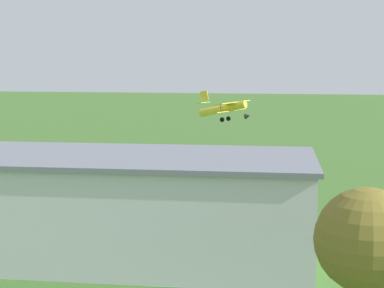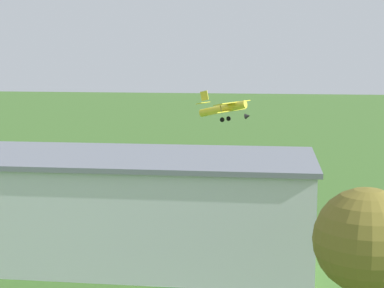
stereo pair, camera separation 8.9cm
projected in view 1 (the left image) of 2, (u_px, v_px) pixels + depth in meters
name	position (u px, v px, depth m)	size (l,w,h in m)	color
ground_plane	(153.00, 165.00, 87.35)	(400.00, 400.00, 0.00)	#3D6628
hangar	(94.00, 205.00, 45.96)	(33.03, 13.42, 7.78)	silver
biplane	(225.00, 108.00, 83.85)	(7.84, 8.72, 4.18)	yellow
person_watching_takeoff	(304.00, 221.00, 53.49)	(0.46, 0.46, 1.55)	orange
person_crossing_taxiway	(104.00, 193.00, 65.15)	(0.53, 0.53, 1.53)	navy
person_by_parked_cars	(311.00, 216.00, 55.02)	(0.48, 0.48, 1.69)	orange
person_near_hangar_door	(12.00, 195.00, 63.55)	(0.52, 0.52, 1.69)	#3F3F47
person_beside_truck	(314.00, 220.00, 53.80)	(0.46, 0.46, 1.64)	#3F3F47
tree_at_field_edge	(367.00, 241.00, 29.47)	(5.10, 5.10, 8.61)	brown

